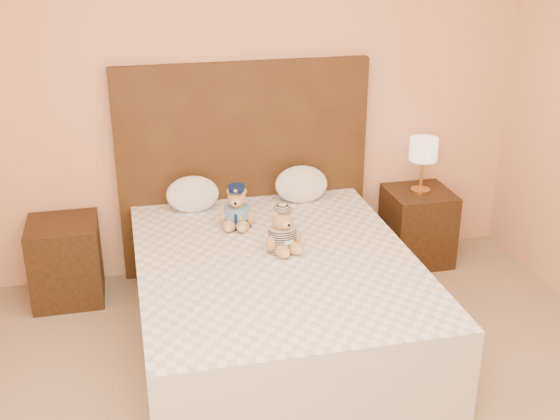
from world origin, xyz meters
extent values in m
cube|color=#F1AE83|center=(0.00, 2.25, 1.35)|extent=(4.00, 0.04, 2.70)
cube|color=white|center=(0.00, 1.20, 0.15)|extent=(1.60, 2.00, 0.30)
cube|color=white|center=(0.00, 1.20, 0.43)|extent=(1.60, 2.00, 0.25)
cube|color=#473015|center=(0.00, 2.21, 0.75)|extent=(1.75, 0.08, 1.50)
cube|color=#3A2512|center=(-1.25, 2.00, 0.28)|extent=(0.45, 0.45, 0.55)
cube|color=#3A2512|center=(1.25, 2.00, 0.28)|extent=(0.45, 0.45, 0.55)
cylinder|color=gold|center=(1.25, 2.00, 0.56)|extent=(0.14, 0.14, 0.02)
cylinder|color=gold|center=(1.25, 2.00, 0.69)|extent=(0.02, 0.02, 0.26)
cylinder|color=beige|center=(1.25, 2.00, 0.87)|extent=(0.20, 0.20, 0.16)
ellipsoid|color=white|center=(-0.39, 2.03, 0.67)|extent=(0.35, 0.23, 0.25)
ellipsoid|color=white|center=(0.37, 2.03, 0.68)|extent=(0.37, 0.24, 0.26)
camera|label=1|loc=(-0.80, -2.37, 2.39)|focal=45.00mm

